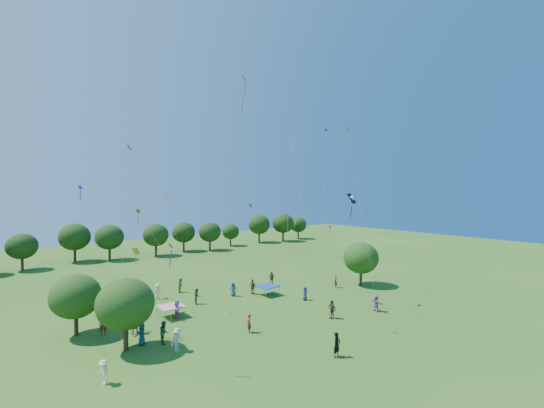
{
  "coord_description": "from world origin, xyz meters",
  "views": [
    {
      "loc": [
        -21.74,
        -12.76,
        12.2
      ],
      "look_at": [
        0.0,
        14.0,
        11.0
      ],
      "focal_mm": 24.0,
      "sensor_mm": 36.0,
      "label": 1
    }
  ],
  "objects_px": {
    "tent_red_stripe": "(171,306)",
    "pirate_kite": "(351,200)",
    "near_tree_north": "(76,296)",
    "near_tree_east": "(361,258)",
    "tent_blue": "(267,286)",
    "red_high_kite": "(243,121)",
    "near_tree_west": "(125,304)",
    "man_in_black": "(337,345)"
  },
  "relations": [
    {
      "from": "tent_red_stripe",
      "to": "pirate_kite",
      "type": "xyz_separation_m",
      "value": [
        16.88,
        -8.29,
        10.27
      ]
    },
    {
      "from": "near_tree_north",
      "to": "pirate_kite",
      "type": "bearing_deg",
      "value": -20.02
    },
    {
      "from": "near_tree_north",
      "to": "near_tree_east",
      "type": "distance_m",
      "value": 32.54
    },
    {
      "from": "tent_red_stripe",
      "to": "tent_blue",
      "type": "xyz_separation_m",
      "value": [
        11.86,
        -0.02,
        0.0
      ]
    },
    {
      "from": "tent_red_stripe",
      "to": "tent_blue",
      "type": "distance_m",
      "value": 11.86
    },
    {
      "from": "red_high_kite",
      "to": "pirate_kite",
      "type": "bearing_deg",
      "value": -33.94
    },
    {
      "from": "near_tree_west",
      "to": "near_tree_north",
      "type": "height_order",
      "value": "near_tree_west"
    },
    {
      "from": "near_tree_north",
      "to": "tent_red_stripe",
      "type": "height_order",
      "value": "near_tree_north"
    },
    {
      "from": "near_tree_east",
      "to": "pirate_kite",
      "type": "distance_m",
      "value": 11.3
    },
    {
      "from": "near_tree_east",
      "to": "man_in_black",
      "type": "bearing_deg",
      "value": -147.4
    },
    {
      "from": "near_tree_west",
      "to": "tent_blue",
      "type": "relative_size",
      "value": 2.53
    },
    {
      "from": "tent_blue",
      "to": "man_in_black",
      "type": "bearing_deg",
      "value": -110.59
    },
    {
      "from": "near_tree_west",
      "to": "tent_red_stripe",
      "type": "height_order",
      "value": "near_tree_west"
    },
    {
      "from": "near_tree_west",
      "to": "near_tree_north",
      "type": "relative_size",
      "value": 1.07
    },
    {
      "from": "red_high_kite",
      "to": "tent_red_stripe",
      "type": "bearing_deg",
      "value": 165.87
    },
    {
      "from": "near_tree_west",
      "to": "near_tree_east",
      "type": "bearing_deg",
      "value": 1.25
    },
    {
      "from": "near_tree_east",
      "to": "tent_blue",
      "type": "distance_m",
      "value": 13.13
    },
    {
      "from": "pirate_kite",
      "to": "red_high_kite",
      "type": "relative_size",
      "value": 0.46
    },
    {
      "from": "near_tree_west",
      "to": "tent_red_stripe",
      "type": "xyz_separation_m",
      "value": [
        5.78,
        4.86,
        -2.58
      ]
    },
    {
      "from": "near_tree_east",
      "to": "pirate_kite",
      "type": "xyz_separation_m",
      "value": [
        -7.15,
        -4.08,
        7.73
      ]
    },
    {
      "from": "near_tree_east",
      "to": "tent_red_stripe",
      "type": "relative_size",
      "value": 2.55
    },
    {
      "from": "near_tree_east",
      "to": "tent_red_stripe",
      "type": "distance_m",
      "value": 24.53
    },
    {
      "from": "tent_blue",
      "to": "pirate_kite",
      "type": "height_order",
      "value": "pirate_kite"
    },
    {
      "from": "near_tree_east",
      "to": "pirate_kite",
      "type": "height_order",
      "value": "pirate_kite"
    },
    {
      "from": "near_tree_north",
      "to": "red_high_kite",
      "type": "relative_size",
      "value": 0.22
    },
    {
      "from": "near_tree_north",
      "to": "red_high_kite",
      "type": "bearing_deg",
      "value": -9.75
    },
    {
      "from": "tent_blue",
      "to": "red_high_kite",
      "type": "relative_size",
      "value": 0.09
    },
    {
      "from": "tent_blue",
      "to": "man_in_black",
      "type": "xyz_separation_m",
      "value": [
        -5.92,
        -15.77,
        -0.12
      ]
    },
    {
      "from": "man_in_black",
      "to": "pirate_kite",
      "type": "distance_m",
      "value": 16.85
    },
    {
      "from": "tent_red_stripe",
      "to": "red_high_kite",
      "type": "xyz_separation_m",
      "value": [
        7.28,
        -1.83,
        18.46
      ]
    },
    {
      "from": "near_tree_west",
      "to": "red_high_kite",
      "type": "distance_m",
      "value": 20.79
    },
    {
      "from": "tent_blue",
      "to": "red_high_kite",
      "type": "distance_m",
      "value": 19.1
    },
    {
      "from": "tent_red_stripe",
      "to": "pirate_kite",
      "type": "bearing_deg",
      "value": -26.16
    },
    {
      "from": "near_tree_east",
      "to": "red_high_kite",
      "type": "xyz_separation_m",
      "value": [
        -16.75,
        2.38,
        15.92
      ]
    },
    {
      "from": "near_tree_west",
      "to": "man_in_black",
      "type": "distance_m",
      "value": 16.24
    },
    {
      "from": "man_in_black",
      "to": "red_high_kite",
      "type": "relative_size",
      "value": 0.08
    },
    {
      "from": "tent_red_stripe",
      "to": "tent_blue",
      "type": "bearing_deg",
      "value": -0.11
    },
    {
      "from": "near_tree_west",
      "to": "man_in_black",
      "type": "bearing_deg",
      "value": -43.01
    },
    {
      "from": "near_tree_west",
      "to": "pirate_kite",
      "type": "relative_size",
      "value": 0.52
    },
    {
      "from": "near_tree_east",
      "to": "red_high_kite",
      "type": "height_order",
      "value": "red_high_kite"
    },
    {
      "from": "pirate_kite",
      "to": "near_tree_west",
      "type": "bearing_deg",
      "value": 171.39
    },
    {
      "from": "tent_blue",
      "to": "near_tree_north",
      "type": "bearing_deg",
      "value": 177.61
    }
  ]
}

